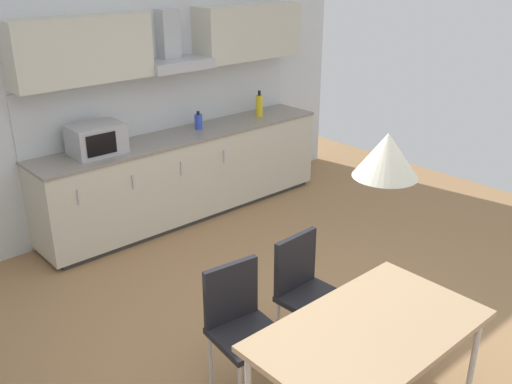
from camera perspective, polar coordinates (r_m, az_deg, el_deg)
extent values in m
cube|color=#9E754C|center=(4.25, 3.19, -15.57)|extent=(8.08, 8.04, 0.02)
cube|color=silver|center=(5.73, -16.32, 9.47)|extent=(6.46, 0.10, 2.80)
cube|color=#333333|center=(6.28, -6.73, -1.92)|extent=(3.12, 0.54, 0.05)
cube|color=beige|center=(6.12, -6.92, 1.84)|extent=(3.25, 0.58, 0.83)
cube|color=gray|center=(5.98, -7.11, 5.70)|extent=(3.27, 0.60, 0.03)
cube|color=silver|center=(5.18, -17.34, -0.49)|extent=(0.01, 0.01, 0.14)
cube|color=silver|center=(5.40, -12.19, 0.99)|extent=(0.01, 0.01, 0.14)
cube|color=silver|center=(5.67, -7.47, 2.34)|extent=(0.01, 0.01, 0.14)
cube|color=silver|center=(5.97, -3.20, 3.56)|extent=(0.01, 0.01, 0.14)
cube|color=silver|center=(6.12, -8.77, 9.05)|extent=(3.25, 0.02, 0.60)
cube|color=beige|center=(5.40, -17.17, 13.42)|extent=(1.28, 0.34, 0.58)
cube|color=beige|center=(6.47, -0.77, 15.74)|extent=(1.28, 0.34, 0.58)
cube|color=#B7BABF|center=(5.90, -8.02, 12.52)|extent=(0.68, 0.40, 0.10)
cube|color=#B7BABF|center=(5.95, -8.78, 15.13)|extent=(0.20, 0.16, 0.53)
cube|color=#ADADB2|center=(5.46, -15.66, 5.10)|extent=(0.48, 0.34, 0.28)
cube|color=black|center=(5.30, -15.18, 4.61)|extent=(0.29, 0.01, 0.20)
cylinder|color=blue|center=(6.10, -5.78, 7.01)|extent=(0.08, 0.08, 0.16)
cylinder|color=black|center=(6.08, -5.81, 7.88)|extent=(0.03, 0.03, 0.03)
cylinder|color=yellow|center=(6.56, 0.33, 8.61)|extent=(0.08, 0.08, 0.24)
cylinder|color=black|center=(6.52, 0.33, 9.87)|extent=(0.03, 0.03, 0.05)
cube|color=tan|center=(3.27, 11.37, -13.42)|extent=(1.34, 0.77, 0.04)
cylinder|color=silver|center=(3.79, 20.82, -15.85)|extent=(0.04, 0.04, 0.70)
cylinder|color=silver|center=(4.04, 12.63, -12.13)|extent=(0.04, 0.04, 0.70)
cube|color=black|center=(3.62, -0.87, -14.16)|extent=(0.44, 0.44, 0.04)
cube|color=black|center=(3.62, -2.51, -9.95)|extent=(0.38, 0.08, 0.40)
cylinder|color=silver|center=(3.73, 2.95, -17.42)|extent=(0.02, 0.02, 0.43)
cylinder|color=silver|center=(3.95, -0.17, -14.84)|extent=(0.02, 0.02, 0.43)
cylinder|color=silver|center=(3.80, -4.56, -16.58)|extent=(0.02, 0.02, 0.43)
cube|color=black|center=(3.96, 5.82, -10.63)|extent=(0.42, 0.42, 0.04)
cube|color=black|center=(3.95, 3.95, -6.96)|extent=(0.38, 0.06, 0.40)
cylinder|color=silver|center=(4.12, 9.11, -13.32)|extent=(0.02, 0.02, 0.43)
cylinder|color=silver|center=(3.91, 5.97, -15.45)|extent=(0.02, 0.02, 0.43)
cylinder|color=silver|center=(4.29, 5.44, -11.50)|extent=(0.02, 0.02, 0.43)
cylinder|color=silver|center=(4.08, 2.23, -13.41)|extent=(0.02, 0.02, 0.43)
cone|color=silver|center=(2.81, 12.93, 3.62)|extent=(0.32, 0.32, 0.22)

